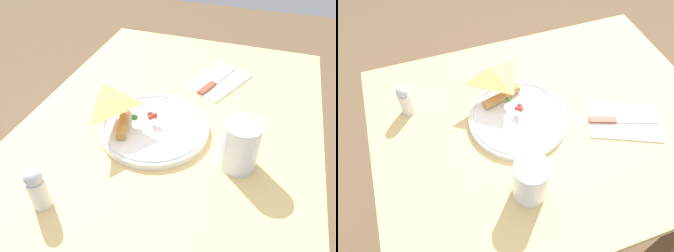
{
  "view_description": "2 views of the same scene",
  "coord_description": "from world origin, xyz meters",
  "views": [
    {
      "loc": [
        -0.64,
        -0.19,
        1.3
      ],
      "look_at": [
        -0.11,
        -0.02,
        0.83
      ],
      "focal_mm": 35.0,
      "sensor_mm": 36.0,
      "label": 1
    },
    {
      "loc": [
        -0.28,
        -0.48,
        1.47
      ],
      "look_at": [
        -0.12,
        -0.0,
        0.81
      ],
      "focal_mm": 35.0,
      "sensor_mm": 36.0,
      "label": 2
    }
  ],
  "objects": [
    {
      "name": "butter_knife",
      "position": [
        0.19,
        -0.07,
        0.78
      ],
      "size": [
        0.19,
        0.08,
        0.01
      ],
      "rotation": [
        0.0,
        0.0,
        -0.35
      ],
      "color": "#99422D",
      "rests_on": "napkin_folded"
    },
    {
      "name": "salt_shaker",
      "position": [
        -0.34,
        0.16,
        0.82
      ],
      "size": [
        0.04,
        0.04,
        0.09
      ],
      "color": "silver",
      "rests_on": "dining_table"
    },
    {
      "name": "milk_glass",
      "position": [
        -0.12,
        -0.18,
        0.83
      ],
      "size": [
        0.08,
        0.08,
        0.11
      ],
      "color": "white",
      "rests_on": "dining_table"
    },
    {
      "name": "plate_pizza",
      "position": [
        -0.07,
        0.04,
        0.79
      ],
      "size": [
        0.27,
        0.27,
        0.05
      ],
      "color": "white",
      "rests_on": "dining_table"
    },
    {
      "name": "napkin_folded",
      "position": [
        0.2,
        -0.07,
        0.78
      ],
      "size": [
        0.23,
        0.19,
        0.0
      ],
      "rotation": [
        0.0,
        0.0,
        -0.42
      ],
      "color": "white",
      "rests_on": "dining_table"
    },
    {
      "name": "dining_table",
      "position": [
        0.0,
        0.0,
        0.64
      ],
      "size": [
        0.92,
        0.72,
        0.77
      ],
      "color": "#DBB770",
      "rests_on": "ground_plane"
    }
  ]
}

